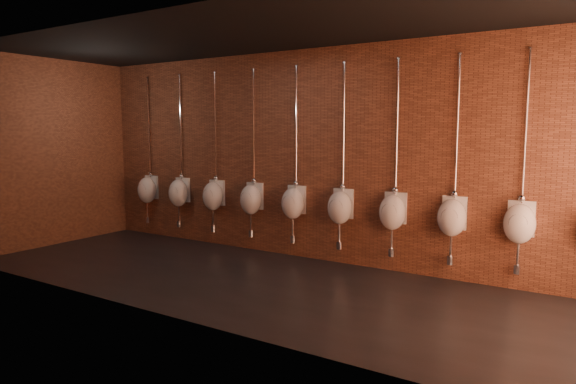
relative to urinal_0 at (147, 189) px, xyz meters
name	(u,v)px	position (x,y,z in m)	size (l,w,h in m)	color
ground	(253,282)	(3.46, -1.37, -0.88)	(8.50, 8.50, 0.00)	black
room_shell	(252,128)	(3.46, -1.37, 1.13)	(8.54, 3.04, 3.22)	black
urinal_0	(147,189)	(0.00, 0.00, 0.00)	(0.38, 0.33, 2.72)	white
urinal_1	(179,192)	(0.81, 0.00, 0.00)	(0.38, 0.33, 2.72)	white
urinal_2	(213,195)	(1.62, 0.00, 0.00)	(0.38, 0.33, 2.72)	white
urinal_3	(251,198)	(2.42, 0.00, 0.00)	(0.38, 0.33, 2.72)	white
urinal_4	(293,202)	(3.23, 0.00, 0.00)	(0.38, 0.33, 2.72)	white
urinal_5	(340,206)	(4.04, 0.00, 0.00)	(0.38, 0.33, 2.72)	white
urinal_6	(393,211)	(4.85, 0.00, 0.00)	(0.38, 0.33, 2.72)	white
urinal_7	(452,216)	(5.66, 0.00, 0.00)	(0.38, 0.33, 2.72)	white
urinal_8	(520,222)	(6.46, 0.00, 0.00)	(0.38, 0.33, 2.72)	white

